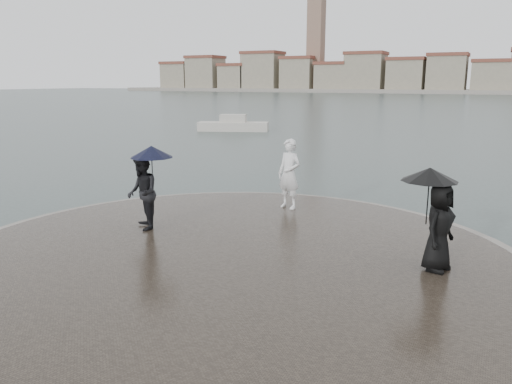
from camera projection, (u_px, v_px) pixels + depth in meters
The scene contains 7 objects.
ground at pixel (111, 352), 7.32m from camera, with size 400.00×400.00×0.00m, color #2B3835.
kerb_ring at pixel (228, 265), 10.35m from camera, with size 12.50×12.50×0.32m, color gray.
quay_tip at pixel (228, 264), 10.35m from camera, with size 11.90×11.90×0.36m, color #2D261E.
statue at pixel (289, 174), 13.97m from camera, with size 0.72×0.47×1.96m, color white.
visitor_left at pixel (144, 184), 11.93m from camera, with size 1.31×1.16×2.04m.
visitor_right at pixel (436, 212), 9.35m from camera, with size 1.16×1.11×1.95m.
far_skyline at pixel (467, 75), 149.42m from camera, with size 260.00×20.00×37.00m.
Camera 1 is at (4.84, -5.00, 3.90)m, focal length 35.00 mm.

